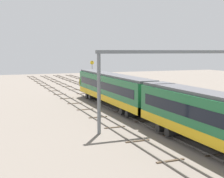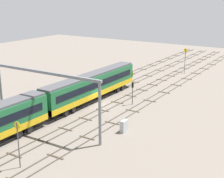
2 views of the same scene
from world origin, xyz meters
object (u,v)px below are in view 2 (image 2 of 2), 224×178
(overhead_gantry, at_px, (44,86))
(signal_light_trackside_approach, at_px, (133,90))
(speed_sign_mid_trackside, at_px, (18,139))
(relay_cabinet, at_px, (124,126))
(speed_sign_near_foreground, at_px, (185,58))

(overhead_gantry, bearing_deg, signal_light_trackside_approach, -16.33)
(overhead_gantry, height_order, speed_sign_mid_trackside, overhead_gantry)
(overhead_gantry, bearing_deg, relay_cabinet, -61.01)
(signal_light_trackside_approach, bearing_deg, speed_sign_mid_trackside, -179.80)
(signal_light_trackside_approach, distance_m, relay_cabinet, 11.97)
(relay_cabinet, bearing_deg, speed_sign_near_foreground, 8.18)
(overhead_gantry, height_order, signal_light_trackside_approach, overhead_gantry)
(speed_sign_near_foreground, distance_m, speed_sign_mid_trackside, 52.09)
(speed_sign_near_foreground, distance_m, relay_cabinet, 38.05)
(speed_sign_near_foreground, distance_m, signal_light_trackside_approach, 26.71)
(speed_sign_near_foreground, relative_size, signal_light_trackside_approach, 1.54)
(overhead_gantry, distance_m, speed_sign_near_foreground, 43.02)
(overhead_gantry, relative_size, speed_sign_near_foreground, 3.10)
(speed_sign_mid_trackside, distance_m, relay_cabinet, 15.47)
(overhead_gantry, height_order, speed_sign_near_foreground, overhead_gantry)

